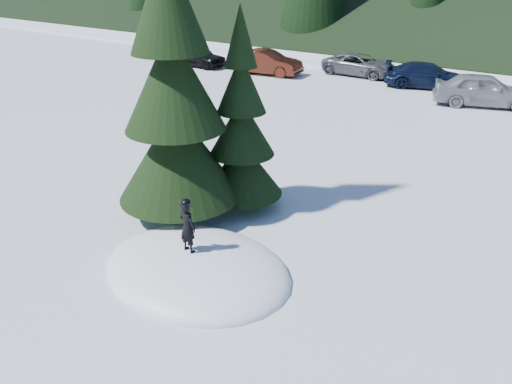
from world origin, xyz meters
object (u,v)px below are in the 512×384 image
Objects in this scene: child_skier at (187,227)px; car_1 at (266,62)px; spruce_tall at (174,93)px; car_2 at (360,65)px; spruce_short at (242,134)px; car_0 at (198,56)px; car_4 at (484,90)px; car_3 at (428,76)px.

car_1 is at bearing -55.24° from child_skier.
spruce_tall is 1.91× the size of car_2.
car_1 is at bearing 123.25° from spruce_short.
spruce_tall reaches higher than car_0.
car_0 reaches higher than car_2.
car_1 is at bearing 123.25° from car_2.
car_0 is at bearing 135.80° from spruce_short.
car_1 is (-9.88, 15.06, -1.38)m from spruce_short.
car_0 is 0.87× the size of car_4.
car_1 is 0.97× the size of car_4.
car_1 is at bearing 70.42° from car_4.
car_3 is 4.02m from car_4.
spruce_tall is at bearing 147.59° from car_4.
spruce_short reaches higher than car_2.
spruce_tall is 2.11m from spruce_short.
car_0 is at bearing 82.16° from car_3.
car_3 is at bearing 37.52° from car_4.
car_4 reaches higher than car_3.
car_4 is (1.58, 18.42, -0.30)m from child_skier.
car_0 is 5.09m from car_1.
child_skier is at bearing -42.14° from spruce_tall.
child_skier is (2.02, -1.83, -2.25)m from spruce_tall.
child_skier is 0.30× the size of car_0.
child_skier is 0.26× the size of car_2.
car_3 is (0.20, 18.74, -2.66)m from spruce_tall.
car_1 is at bearing -83.69° from car_0.
child_skier reaches higher than car_1.
child_skier is 18.49m from car_4.
car_1 is (-10.90, 18.29, -0.35)m from child_skier.
car_3 is at bearing -100.71° from car_2.
spruce_short is 18.07m from car_1.
car_0 reaches higher than car_3.
car_1 is (-8.88, 16.46, -2.60)m from spruce_tall.
car_2 is 8.31m from car_4.
child_skier is 20.66m from car_3.
spruce_tall reaches higher than spruce_short.
car_0 is at bearing -44.07° from child_skier.
car_4 is (17.54, 0.67, 0.10)m from car_0.
car_4 is at bearing 77.77° from spruce_tall.
car_0 is 0.86× the size of car_3.
child_skier reaches higher than car_4.
spruce_short is 1.18× the size of car_3.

